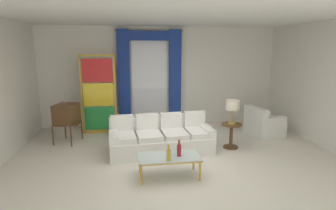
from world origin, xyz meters
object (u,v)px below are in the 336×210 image
object	(u,v)px
vintage_tv	(66,114)
table_lamp_brass	(233,106)
bottle_crystal_tall	(179,150)
peacock_figurine	(116,129)
bottle_blue_decanter	(169,154)
couch_white_long	(161,138)
coffee_table	(169,158)
armchair_white	(263,125)
round_side_table	(231,134)
stained_glass_divider	(99,96)

from	to	relation	value
vintage_tv	table_lamp_brass	bearing A→B (deg)	-13.73
bottle_crystal_tall	peacock_figurine	bearing A→B (deg)	116.71
bottle_crystal_tall	table_lamp_brass	world-z (taller)	table_lamp_brass
bottle_crystal_tall	peacock_figurine	size ratio (longest dim) A/B	0.52
bottle_blue_decanter	table_lamp_brass	bearing A→B (deg)	40.38
peacock_figurine	bottle_blue_decanter	bearing A→B (deg)	-68.79
couch_white_long	coffee_table	bearing A→B (deg)	-89.88
armchair_white	table_lamp_brass	bearing A→B (deg)	-147.01
round_side_table	bottle_blue_decanter	bearing A→B (deg)	-139.62
bottle_blue_decanter	round_side_table	xyz separation A→B (m)	(1.73, 1.48, -0.18)
vintage_tv	round_side_table	size ratio (longest dim) A/B	2.26
bottle_crystal_tall	vintage_tv	bearing A→B (deg)	137.18
bottle_blue_decanter	peacock_figurine	size ratio (longest dim) A/B	0.51
vintage_tv	armchair_white	distance (m)	5.21
round_side_table	table_lamp_brass	xyz separation A→B (m)	(0.00, 0.00, 0.67)
stained_glass_divider	round_side_table	bearing A→B (deg)	-26.84
couch_white_long	coffee_table	distance (m)	1.33
bottle_blue_decanter	peacock_figurine	world-z (taller)	bottle_blue_decanter
coffee_table	table_lamp_brass	bearing A→B (deg)	36.99
couch_white_long	vintage_tv	world-z (taller)	vintage_tv
vintage_tv	peacock_figurine	size ratio (longest dim) A/B	2.24
couch_white_long	bottle_crystal_tall	size ratio (longest dim) A/B	7.62
couch_white_long	bottle_crystal_tall	distance (m)	1.38
couch_white_long	round_side_table	world-z (taller)	couch_white_long
table_lamp_brass	stained_glass_divider	bearing A→B (deg)	153.16
bottle_crystal_tall	round_side_table	size ratio (longest dim) A/B	0.53
table_lamp_brass	bottle_crystal_tall	bearing A→B (deg)	-139.29
bottle_crystal_tall	vintage_tv	xyz separation A→B (m)	(-2.45, 2.27, 0.19)
stained_glass_divider	peacock_figurine	world-z (taller)	stained_glass_divider
vintage_tv	stained_glass_divider	size ratio (longest dim) A/B	0.61
stained_glass_divider	round_side_table	world-z (taller)	stained_glass_divider
vintage_tv	round_side_table	world-z (taller)	vintage_tv
armchair_white	peacock_figurine	size ratio (longest dim) A/B	1.60
coffee_table	round_side_table	size ratio (longest dim) A/B	1.91
couch_white_long	bottle_blue_decanter	world-z (taller)	couch_white_long
couch_white_long	stained_glass_divider	distance (m)	2.33
vintage_tv	bottle_blue_decanter	bearing A→B (deg)	-47.58
couch_white_long	round_side_table	bearing A→B (deg)	-1.66
bottle_crystal_tall	vintage_tv	size ratio (longest dim) A/B	0.23
coffee_table	round_side_table	world-z (taller)	round_side_table
peacock_figurine	vintage_tv	bearing A→B (deg)	-170.00
couch_white_long	armchair_white	xyz separation A→B (m)	(2.92, 0.74, -0.02)
peacock_figurine	table_lamp_brass	xyz separation A→B (m)	(2.77, -1.18, 0.81)
armchair_white	round_side_table	size ratio (longest dim) A/B	1.61
bottle_crystal_tall	round_side_table	distance (m)	2.01
table_lamp_brass	bottle_blue_decanter	bearing A→B (deg)	-139.62
coffee_table	armchair_white	distance (m)	3.57
coffee_table	peacock_figurine	xyz separation A→B (m)	(-1.07, 2.46, -0.15)
couch_white_long	stained_glass_divider	xyz separation A→B (m)	(-1.53, 1.59, 0.75)
coffee_table	bottle_blue_decanter	size ratio (longest dim) A/B	3.70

